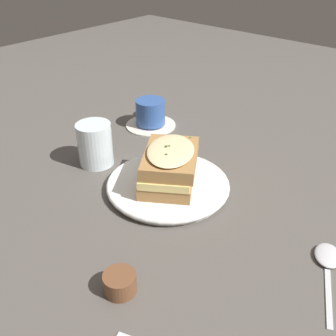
# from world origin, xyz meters

# --- Properties ---
(ground_plane) EXTENTS (2.40, 2.40, 0.00)m
(ground_plane) POSITION_xyz_m (0.00, 0.00, 0.00)
(ground_plane) COLOR #514C47
(dinner_plate) EXTENTS (0.24, 0.24, 0.02)m
(dinner_plate) POSITION_xyz_m (-0.02, 0.02, 0.01)
(dinner_plate) COLOR white
(dinner_plate) RESTS_ON ground_plane
(sandwich) EXTENTS (0.16, 0.17, 0.08)m
(sandwich) POSITION_xyz_m (-0.02, 0.02, 0.05)
(sandwich) COLOR #A37542
(sandwich) RESTS_ON dinner_plate
(teacup_with_saucer) EXTENTS (0.13, 0.13, 0.07)m
(teacup_with_saucer) POSITION_xyz_m (0.20, -0.16, 0.03)
(teacup_with_saucer) COLOR silver
(teacup_with_saucer) RESTS_ON ground_plane
(water_glass) EXTENTS (0.07, 0.07, 0.09)m
(water_glass) POSITION_xyz_m (0.17, 0.05, 0.05)
(water_glass) COLOR silver
(water_glass) RESTS_ON ground_plane
(spoon) EXTENTS (0.09, 0.16, 0.01)m
(spoon) POSITION_xyz_m (-0.33, 0.01, 0.00)
(spoon) COLOR silver
(spoon) RESTS_ON ground_plane
(condiment_pot) EXTENTS (0.05, 0.05, 0.03)m
(condiment_pot) POSITION_xyz_m (-0.13, 0.26, 0.02)
(condiment_pot) COLOR brown
(condiment_pot) RESTS_ON ground_plane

